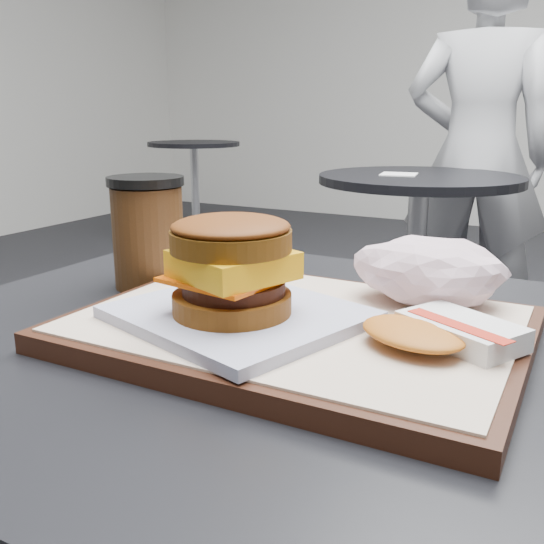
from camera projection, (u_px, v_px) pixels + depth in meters
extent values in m
cube|color=black|center=(323.00, 365.00, 0.53)|extent=(0.80, 0.60, 0.04)
cube|color=black|center=(296.00, 329.00, 0.53)|extent=(0.38, 0.28, 0.02)
cube|color=beige|center=(297.00, 318.00, 0.53)|extent=(0.36, 0.26, 0.00)
cube|color=silver|center=(238.00, 314.00, 0.52)|extent=(0.23, 0.22, 0.01)
cylinder|color=brown|center=(232.00, 303.00, 0.51)|extent=(0.12, 0.12, 0.02)
cylinder|color=black|center=(234.00, 287.00, 0.50)|extent=(0.11, 0.11, 0.01)
cube|color=#ED5908|center=(229.00, 277.00, 0.51)|extent=(0.10, 0.10, 0.00)
cube|color=yellow|center=(233.00, 264.00, 0.50)|extent=(0.11, 0.11, 0.02)
cylinder|color=brown|center=(231.00, 240.00, 0.49)|extent=(0.12, 0.12, 0.02)
ellipsoid|color=brown|center=(231.00, 226.00, 0.49)|extent=(0.12, 0.12, 0.02)
cube|color=silver|center=(461.00, 331.00, 0.47)|extent=(0.11, 0.09, 0.02)
cube|color=red|center=(458.00, 325.00, 0.45)|extent=(0.09, 0.05, 0.00)
ellipsoid|color=orange|center=(413.00, 333.00, 0.46)|extent=(0.10, 0.09, 0.01)
cylinder|color=#3A200E|center=(148.00, 237.00, 0.68)|extent=(0.08, 0.08, 0.11)
cylinder|color=black|center=(145.00, 181.00, 0.67)|extent=(0.08, 0.08, 0.01)
cylinder|color=black|center=(408.00, 372.00, 2.28)|extent=(0.44, 0.44, 0.02)
cylinder|color=#A5A5AA|center=(414.00, 281.00, 2.19)|extent=(0.07, 0.07, 0.70)
cylinder|color=black|center=(420.00, 179.00, 2.10)|extent=(0.70, 0.70, 0.03)
cube|color=white|center=(399.00, 174.00, 2.10)|extent=(0.14, 0.14, 0.00)
imported|color=#BBBBC0|center=(477.00, 156.00, 2.41)|extent=(0.62, 0.45, 1.58)
cylinder|color=black|center=(197.00, 242.00, 4.54)|extent=(0.40, 0.40, 0.02)
cylinder|color=#A5A5AA|center=(195.00, 195.00, 4.45)|extent=(0.06, 0.06, 0.70)
cylinder|color=black|center=(194.00, 144.00, 4.35)|extent=(0.66, 0.66, 0.03)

